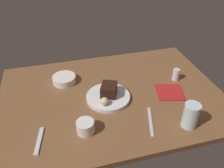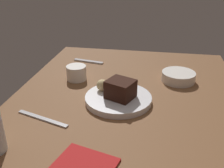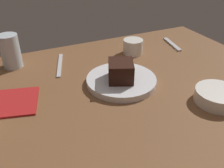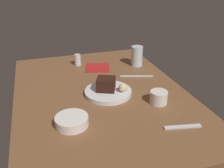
% 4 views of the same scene
% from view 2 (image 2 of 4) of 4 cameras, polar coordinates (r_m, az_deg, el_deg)
% --- Properties ---
extents(dining_table, '(1.20, 0.84, 0.03)m').
position_cam_2_polar(dining_table, '(0.90, 2.95, -5.73)').
color(dining_table, brown).
rests_on(dining_table, ground).
extents(dessert_plate, '(0.23, 0.23, 0.02)m').
position_cam_2_polar(dessert_plate, '(0.91, 1.39, -3.26)').
color(dessert_plate, silver).
rests_on(dessert_plate, dining_table).
extents(chocolate_cake_slice, '(0.11, 0.11, 0.06)m').
position_cam_2_polar(chocolate_cake_slice, '(0.89, 1.87, -1.12)').
color(chocolate_cake_slice, black).
rests_on(chocolate_cake_slice, dessert_plate).
extents(bread_roll, '(0.04, 0.04, 0.04)m').
position_cam_2_polar(bread_roll, '(0.94, -2.16, -0.24)').
color(bread_roll, '#DBC184').
rests_on(bread_roll, dessert_plate).
extents(side_bowl, '(0.13, 0.13, 0.04)m').
position_cam_2_polar(side_bowl, '(1.10, 14.32, 1.57)').
color(side_bowl, white).
rests_on(side_bowl, dining_table).
extents(coffee_cup, '(0.08, 0.08, 0.06)m').
position_cam_2_polar(coffee_cup, '(1.08, -7.79, 2.45)').
color(coffee_cup, silver).
rests_on(coffee_cup, dining_table).
extents(dessert_spoon, '(0.05, 0.15, 0.01)m').
position_cam_2_polar(dessert_spoon, '(1.28, -5.16, 4.97)').
color(dessert_spoon, silver).
rests_on(dessert_spoon, dining_table).
extents(butter_knife, '(0.07, 0.19, 0.01)m').
position_cam_2_polar(butter_knife, '(0.85, -14.98, -7.32)').
color(butter_knife, silver).
rests_on(butter_knife, dining_table).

